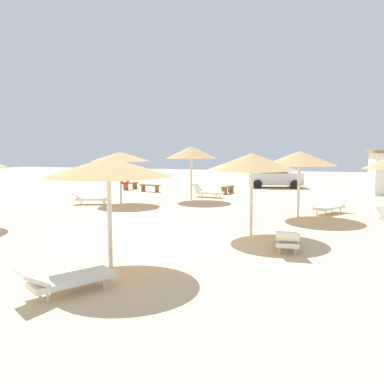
{
  "coord_description": "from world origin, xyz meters",
  "views": [
    {
      "loc": [
        4.56,
        -11.84,
        2.94
      ],
      "look_at": [
        0.0,
        3.0,
        1.2
      ],
      "focal_mm": 36.46,
      "sensor_mm": 36.0,
      "label": 1
    }
  ],
  "objects_px": {
    "parasol_6": "(120,157)",
    "bench_2": "(150,187)",
    "parasol_0": "(252,162)",
    "lounger_0": "(287,239)",
    "lounger_2": "(331,206)",
    "parasol_1": "(191,152)",
    "parked_car": "(274,177)",
    "parasol_4": "(108,167)",
    "lounger_6": "(90,198)",
    "lounger_1": "(207,192)",
    "bench_0": "(130,185)",
    "lounger_4": "(66,279)",
    "parasol_2": "(300,158)",
    "bench_1": "(228,188)"
  },
  "relations": [
    {
      "from": "parasol_4",
      "to": "bench_2",
      "type": "relative_size",
      "value": 2.02
    },
    {
      "from": "parasol_4",
      "to": "lounger_1",
      "type": "distance_m",
      "value": 14.37
    },
    {
      "from": "parasol_4",
      "to": "parasol_0",
      "type": "bearing_deg",
      "value": 58.53
    },
    {
      "from": "bench_1",
      "to": "parked_car",
      "type": "height_order",
      "value": "parked_car"
    },
    {
      "from": "parasol_1",
      "to": "parked_car",
      "type": "bearing_deg",
      "value": 65.64
    },
    {
      "from": "bench_0",
      "to": "parked_car",
      "type": "bearing_deg",
      "value": 24.3
    },
    {
      "from": "lounger_0",
      "to": "lounger_6",
      "type": "xyz_separation_m",
      "value": [
        -10.56,
        6.52,
        -0.0
      ]
    },
    {
      "from": "lounger_1",
      "to": "bench_2",
      "type": "xyz_separation_m",
      "value": [
        -4.51,
        1.76,
        0.02
      ]
    },
    {
      "from": "parked_car",
      "to": "bench_2",
      "type": "bearing_deg",
      "value": -145.3
    },
    {
      "from": "parasol_0",
      "to": "lounger_2",
      "type": "xyz_separation_m",
      "value": [
        2.83,
        5.44,
        -2.17
      ]
    },
    {
      "from": "parasol_1",
      "to": "bench_0",
      "type": "xyz_separation_m",
      "value": [
        -5.91,
        4.21,
        -2.36
      ]
    },
    {
      "from": "parasol_0",
      "to": "lounger_0",
      "type": "bearing_deg",
      "value": -52.96
    },
    {
      "from": "lounger_4",
      "to": "parasol_4",
      "type": "bearing_deg",
      "value": 92.59
    },
    {
      "from": "parasol_2",
      "to": "lounger_6",
      "type": "height_order",
      "value": "parasol_2"
    },
    {
      "from": "bench_0",
      "to": "parked_car",
      "type": "relative_size",
      "value": 0.36
    },
    {
      "from": "parasol_0",
      "to": "lounger_2",
      "type": "relative_size",
      "value": 1.56
    },
    {
      "from": "parasol_2",
      "to": "lounger_4",
      "type": "bearing_deg",
      "value": -111.17
    },
    {
      "from": "lounger_0",
      "to": "parked_car",
      "type": "distance_m",
      "value": 18.59
    },
    {
      "from": "parasol_1",
      "to": "bench_0",
      "type": "relative_size",
      "value": 1.98
    },
    {
      "from": "parasol_0",
      "to": "parasol_2",
      "type": "bearing_deg",
      "value": 71.04
    },
    {
      "from": "parasol_2",
      "to": "lounger_4",
      "type": "distance_m",
      "value": 11.76
    },
    {
      "from": "parasol_4",
      "to": "parasol_6",
      "type": "distance_m",
      "value": 11.43
    },
    {
      "from": "lounger_2",
      "to": "lounger_1",
      "type": "bearing_deg",
      "value": 149.43
    },
    {
      "from": "lounger_6",
      "to": "lounger_1",
      "type": "bearing_deg",
      "value": 42.61
    },
    {
      "from": "parasol_6",
      "to": "lounger_2",
      "type": "distance_m",
      "value": 10.9
    },
    {
      "from": "bench_2",
      "to": "parked_car",
      "type": "height_order",
      "value": "parked_car"
    },
    {
      "from": "lounger_0",
      "to": "lounger_1",
      "type": "distance_m",
      "value": 12.49
    },
    {
      "from": "parasol_0",
      "to": "lounger_2",
      "type": "height_order",
      "value": "parasol_0"
    },
    {
      "from": "parasol_6",
      "to": "bench_2",
      "type": "relative_size",
      "value": 2.02
    },
    {
      "from": "lounger_2",
      "to": "bench_1",
      "type": "xyz_separation_m",
      "value": [
        -6.12,
        6.35,
        0.03
      ]
    },
    {
      "from": "parasol_6",
      "to": "lounger_4",
      "type": "bearing_deg",
      "value": -67.38
    },
    {
      "from": "parasol_1",
      "to": "lounger_1",
      "type": "bearing_deg",
      "value": 68.48
    },
    {
      "from": "parasol_4",
      "to": "lounger_4",
      "type": "height_order",
      "value": "parasol_4"
    },
    {
      "from": "parasol_4",
      "to": "parasol_1",
      "type": "bearing_deg",
      "value": 98.07
    },
    {
      "from": "lounger_1",
      "to": "lounger_6",
      "type": "bearing_deg",
      "value": -137.39
    },
    {
      "from": "parasol_0",
      "to": "bench_0",
      "type": "distance_m",
      "value": 16.34
    },
    {
      "from": "parasol_0",
      "to": "lounger_4",
      "type": "xyz_separation_m",
      "value": [
        -2.75,
        -6.62,
        -2.18
      ]
    },
    {
      "from": "lounger_6",
      "to": "parked_car",
      "type": "distance_m",
      "value": 14.68
    },
    {
      "from": "parasol_6",
      "to": "bench_0",
      "type": "bearing_deg",
      "value": 112.03
    },
    {
      "from": "bench_1",
      "to": "lounger_6",
      "type": "bearing_deg",
      "value": -130.26
    },
    {
      "from": "parasol_0",
      "to": "bench_0",
      "type": "xyz_separation_m",
      "value": [
        -10.55,
        12.29,
        -2.14
      ]
    },
    {
      "from": "parasol_6",
      "to": "lounger_0",
      "type": "bearing_deg",
      "value": -38.85
    },
    {
      "from": "bench_2",
      "to": "parked_car",
      "type": "bearing_deg",
      "value": 34.7
    },
    {
      "from": "parasol_6",
      "to": "lounger_1",
      "type": "distance_m",
      "value": 5.83
    },
    {
      "from": "parasol_0",
      "to": "parked_car",
      "type": "xyz_separation_m",
      "value": [
        -0.73,
        16.72,
        -1.67
      ]
    },
    {
      "from": "lounger_0",
      "to": "parasol_6",
      "type": "bearing_deg",
      "value": 141.15
    },
    {
      "from": "lounger_6",
      "to": "bench_2",
      "type": "bearing_deg",
      "value": 84.27
    },
    {
      "from": "parasol_4",
      "to": "lounger_0",
      "type": "height_order",
      "value": "parasol_4"
    },
    {
      "from": "parasol_6",
      "to": "parked_car",
      "type": "relative_size",
      "value": 0.73
    },
    {
      "from": "lounger_2",
      "to": "lounger_4",
      "type": "relative_size",
      "value": 0.98
    }
  ]
}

